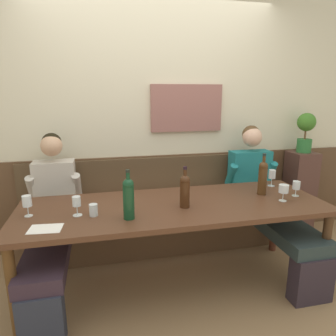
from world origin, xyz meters
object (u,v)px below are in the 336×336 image
(dining_table, at_px, (175,212))
(wine_glass_near_bucket, at_px, (284,190))
(wine_bottle_clear_water, at_px, (185,190))
(water_tumbler_right, at_px, (93,210))
(wine_bottle_green_tall, at_px, (263,177))
(person_center_right_seat, at_px, (51,216))
(potted_plant, at_px, (306,130))
(wine_bottle_amber_mid, at_px, (129,197))
(wine_glass_mid_right, at_px, (296,186))
(wine_glass_left_end, at_px, (77,202))
(wine_glass_right_end, at_px, (272,175))
(person_left_seat, at_px, (267,199))
(wine_glass_center_rear, at_px, (27,202))
(wall_bench, at_px, (159,223))

(dining_table, relative_size, wine_glass_near_bucket, 17.67)
(wine_bottle_clear_water, bearing_deg, water_tumbler_right, -178.39)
(wine_bottle_green_tall, xyz_separation_m, water_tumbler_right, (-1.43, -0.17, -0.11))
(person_center_right_seat, relative_size, potted_plant, 2.91)
(wine_bottle_amber_mid, distance_m, wine_glass_mid_right, 1.46)
(wine_glass_left_end, height_order, wine_glass_right_end, wine_glass_right_end)
(person_left_seat, xyz_separation_m, wine_glass_near_bucket, (-0.11, -0.42, 0.23))
(wine_glass_center_rear, bearing_deg, potted_plant, 14.59)
(dining_table, height_order, person_center_right_seat, person_center_right_seat)
(wine_glass_left_end, bearing_deg, wine_bottle_green_tall, 5.05)
(wine_glass_center_rear, bearing_deg, person_center_right_seat, 70.95)
(dining_table, distance_m, person_left_seat, 1.04)
(person_left_seat, bearing_deg, water_tumbler_right, -166.56)
(wine_bottle_amber_mid, relative_size, wine_glass_near_bucket, 2.58)
(wall_bench, distance_m, wine_bottle_amber_mid, 1.15)
(wine_glass_mid_right, height_order, potted_plant, potted_plant)
(wine_bottle_clear_water, distance_m, wine_glass_left_end, 0.81)
(wine_bottle_green_tall, xyz_separation_m, wine_glass_near_bucket, (0.08, -0.20, -0.06))
(dining_table, distance_m, wine_glass_mid_right, 1.08)
(wine_bottle_amber_mid, height_order, wine_bottle_green_tall, wine_bottle_green_tall)
(dining_table, height_order, wine_bottle_green_tall, wine_bottle_green_tall)
(wine_bottle_amber_mid, relative_size, water_tumbler_right, 4.06)
(wall_bench, height_order, person_center_right_seat, person_center_right_seat)
(wine_bottle_clear_water, height_order, wine_glass_center_rear, wine_bottle_clear_water)
(wine_bottle_amber_mid, height_order, water_tumbler_right, wine_bottle_amber_mid)
(wine_glass_mid_right, bearing_deg, wall_bench, 145.85)
(water_tumbler_right, bearing_deg, wine_bottle_amber_mid, -23.75)
(wine_bottle_clear_water, bearing_deg, person_center_right_seat, 159.85)
(wine_bottle_green_tall, distance_m, water_tumbler_right, 1.45)
(wall_bench, height_order, wine_bottle_clear_water, wine_bottle_clear_water)
(wine_bottle_amber_mid, xyz_separation_m, water_tumbler_right, (-0.25, 0.11, -0.11))
(wine_bottle_amber_mid, bearing_deg, wine_glass_near_bucket, 3.59)
(wine_bottle_green_tall, height_order, water_tumbler_right, wine_bottle_green_tall)
(wine_bottle_clear_water, distance_m, wine_glass_near_bucket, 0.83)
(person_left_seat, relative_size, potted_plant, 2.92)
(person_center_right_seat, bearing_deg, potted_plant, 8.86)
(wall_bench, distance_m, wine_bottle_clear_water, 0.97)
(wine_glass_right_end, relative_size, wine_glass_near_bucket, 1.15)
(wine_glass_mid_right, relative_size, potted_plant, 0.30)
(wine_bottle_green_tall, bearing_deg, wine_glass_near_bucket, -67.16)
(wall_bench, height_order, wine_glass_mid_right, wall_bench)
(wine_bottle_clear_water, relative_size, wine_glass_left_end, 2.23)
(wall_bench, distance_m, wine_glass_center_rear, 1.41)
(wine_glass_mid_right, relative_size, wine_glass_center_rear, 0.85)
(wine_glass_right_end, bearing_deg, wall_bench, 157.81)
(person_left_seat, xyz_separation_m, wine_glass_mid_right, (0.07, -0.33, 0.22))
(wine_bottle_clear_water, relative_size, wine_glass_right_end, 2.05)
(wine_bottle_amber_mid, xyz_separation_m, wine_glass_mid_right, (1.45, 0.17, -0.07))
(person_center_right_seat, bearing_deg, wine_glass_mid_right, -9.51)
(water_tumbler_right, bearing_deg, wall_bench, 51.13)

